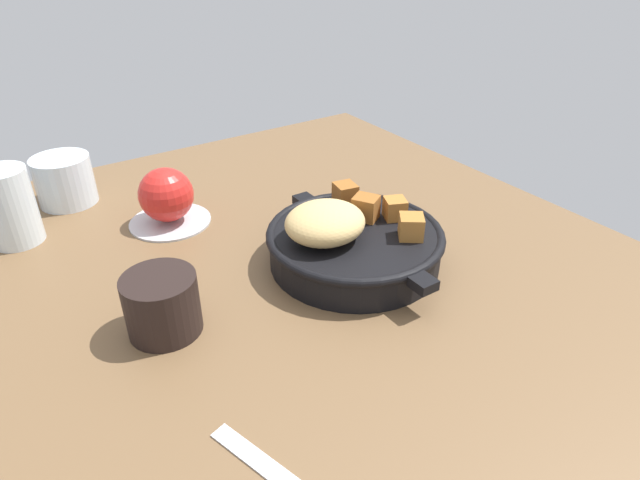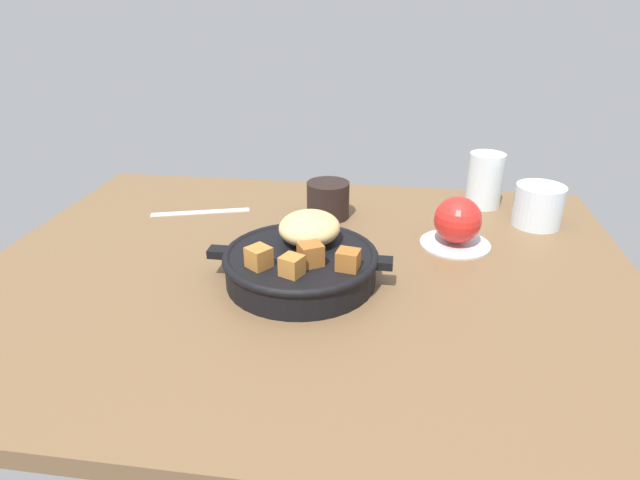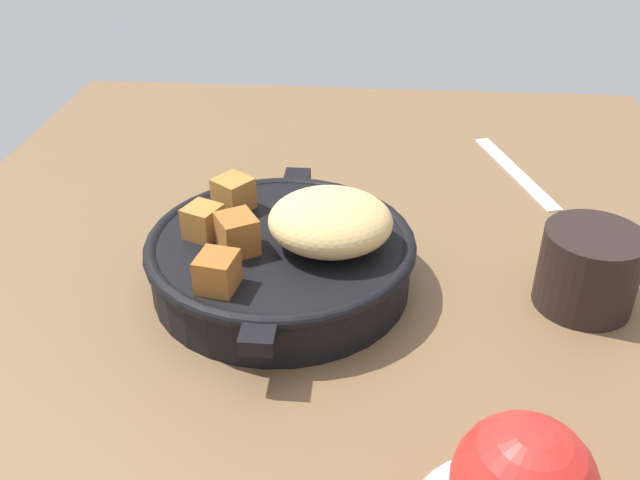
{
  "view_description": "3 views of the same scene",
  "coord_description": "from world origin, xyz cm",
  "px_view_note": "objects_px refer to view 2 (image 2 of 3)",
  "views": [
    {
      "loc": [
        -45.26,
        31.66,
        37.69
      ],
      "look_at": [
        -0.25,
        1.31,
        5.13
      ],
      "focal_mm": 30.47,
      "sensor_mm": 36.0,
      "label": 1
    },
    {
      "loc": [
        12.49,
        -70.98,
        38.34
      ],
      "look_at": [
        2.35,
        -1.29,
        5.37
      ],
      "focal_mm": 30.46,
      "sensor_mm": 36.0,
      "label": 2
    },
    {
      "loc": [
        47.16,
        3.06,
        33.74
      ],
      "look_at": [
        0.88,
        -0.79,
        5.03
      ],
      "focal_mm": 38.87,
      "sensor_mm": 36.0,
      "label": 3
    }
  ],
  "objects_px": {
    "water_glass_short": "(538,206)",
    "water_glass_tall": "(485,180)",
    "red_apple": "(458,220)",
    "butter_knife": "(201,212)",
    "coffee_mug_dark": "(328,200)",
    "cast_iron_skillet": "(300,260)"
  },
  "relations": [
    {
      "from": "cast_iron_skillet",
      "to": "water_glass_short",
      "type": "height_order",
      "value": "cast_iron_skillet"
    },
    {
      "from": "cast_iron_skillet",
      "to": "coffee_mug_dark",
      "type": "relative_size",
      "value": 3.41
    },
    {
      "from": "red_apple",
      "to": "water_glass_short",
      "type": "height_order",
      "value": "red_apple"
    },
    {
      "from": "water_glass_tall",
      "to": "water_glass_short",
      "type": "distance_m",
      "value": 0.12
    },
    {
      "from": "butter_knife",
      "to": "water_glass_tall",
      "type": "distance_m",
      "value": 0.54
    },
    {
      "from": "red_apple",
      "to": "butter_knife",
      "type": "bearing_deg",
      "value": 171.03
    },
    {
      "from": "water_glass_short",
      "to": "water_glass_tall",
      "type": "bearing_deg",
      "value": 134.92
    },
    {
      "from": "water_glass_tall",
      "to": "red_apple",
      "type": "bearing_deg",
      "value": -109.18
    },
    {
      "from": "red_apple",
      "to": "butter_knife",
      "type": "relative_size",
      "value": 0.42
    },
    {
      "from": "water_glass_tall",
      "to": "water_glass_short",
      "type": "relative_size",
      "value": 1.22
    },
    {
      "from": "butter_knife",
      "to": "water_glass_short",
      "type": "distance_m",
      "value": 0.61
    },
    {
      "from": "coffee_mug_dark",
      "to": "water_glass_tall",
      "type": "bearing_deg",
      "value": 19.03
    },
    {
      "from": "butter_knife",
      "to": "coffee_mug_dark",
      "type": "distance_m",
      "value": 0.24
    },
    {
      "from": "red_apple",
      "to": "coffee_mug_dark",
      "type": "relative_size",
      "value": 0.98
    },
    {
      "from": "red_apple",
      "to": "water_glass_tall",
      "type": "bearing_deg",
      "value": 70.82
    },
    {
      "from": "butter_knife",
      "to": "water_glass_tall",
      "type": "height_order",
      "value": "water_glass_tall"
    },
    {
      "from": "cast_iron_skillet",
      "to": "water_glass_tall",
      "type": "relative_size",
      "value": 2.56
    },
    {
      "from": "cast_iron_skillet",
      "to": "coffee_mug_dark",
      "type": "xyz_separation_m",
      "value": [
        0.01,
        0.24,
        0.0
      ]
    },
    {
      "from": "cast_iron_skillet",
      "to": "red_apple",
      "type": "height_order",
      "value": "cast_iron_skillet"
    },
    {
      "from": "coffee_mug_dark",
      "to": "water_glass_tall",
      "type": "relative_size",
      "value": 0.75
    },
    {
      "from": "red_apple",
      "to": "coffee_mug_dark",
      "type": "bearing_deg",
      "value": 158.36
    },
    {
      "from": "cast_iron_skillet",
      "to": "coffee_mug_dark",
      "type": "distance_m",
      "value": 0.24
    }
  ]
}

